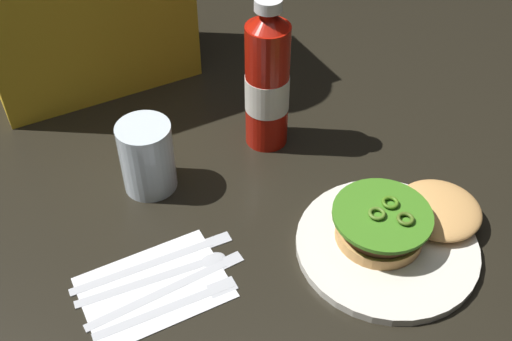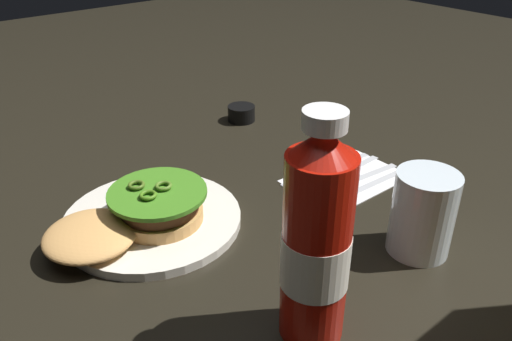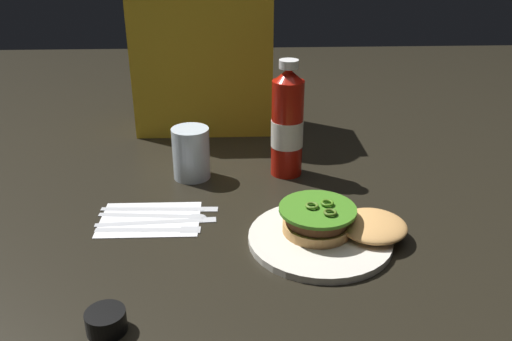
# 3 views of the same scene
# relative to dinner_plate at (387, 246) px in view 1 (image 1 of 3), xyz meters

# --- Properties ---
(ground_plane) EXTENTS (3.00, 3.00, 0.00)m
(ground_plane) POSITION_rel_dinner_plate_xyz_m (-0.13, 0.06, -0.01)
(ground_plane) COLOR black
(dinner_plate) EXTENTS (0.25, 0.25, 0.01)m
(dinner_plate) POSITION_rel_dinner_plate_xyz_m (0.00, 0.00, 0.00)
(dinner_plate) COLOR silver
(dinner_plate) RESTS_ON ground_plane
(burger_sandwich) EXTENTS (0.22, 0.13, 0.05)m
(burger_sandwich) POSITION_rel_dinner_plate_xyz_m (0.03, 0.01, 0.03)
(burger_sandwich) COLOR tan
(burger_sandwich) RESTS_ON dinner_plate
(ketchup_bottle) EXTENTS (0.07, 0.07, 0.25)m
(ketchup_bottle) POSITION_rel_dinner_plate_xyz_m (-0.03, 0.28, 0.11)
(ketchup_bottle) COLOR #AD1409
(ketchup_bottle) RESTS_ON ground_plane
(water_glass) EXTENTS (0.08, 0.08, 0.11)m
(water_glass) POSITION_rel_dinner_plate_xyz_m (-0.23, 0.27, 0.05)
(water_glass) COLOR silver
(water_glass) RESTS_ON ground_plane
(napkin) EXTENTS (0.18, 0.13, 0.00)m
(napkin) POSITION_rel_dinner_plate_xyz_m (-0.30, 0.09, -0.00)
(napkin) COLOR white
(napkin) RESTS_ON ground_plane
(fork_utensil) EXTENTS (0.19, 0.02, 0.00)m
(fork_utensil) POSITION_rel_dinner_plate_xyz_m (-0.28, 0.05, -0.00)
(fork_utensil) COLOR silver
(fork_utensil) RESTS_ON napkin
(butter_knife) EXTENTS (0.22, 0.03, 0.00)m
(butter_knife) POSITION_rel_dinner_plate_xyz_m (-0.27, 0.08, -0.00)
(butter_knife) COLOR silver
(butter_knife) RESTS_ON napkin
(spoon_utensil) EXTENTS (0.20, 0.04, 0.00)m
(spoon_utensil) POSITION_rel_dinner_plate_xyz_m (-0.27, 0.10, -0.00)
(spoon_utensil) COLOR silver
(spoon_utensil) RESTS_ON napkin
(steak_knife) EXTENTS (0.22, 0.03, 0.00)m
(steak_knife) POSITION_rel_dinner_plate_xyz_m (-0.27, 0.12, -0.00)
(steak_knife) COLOR silver
(steak_knife) RESTS_ON napkin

